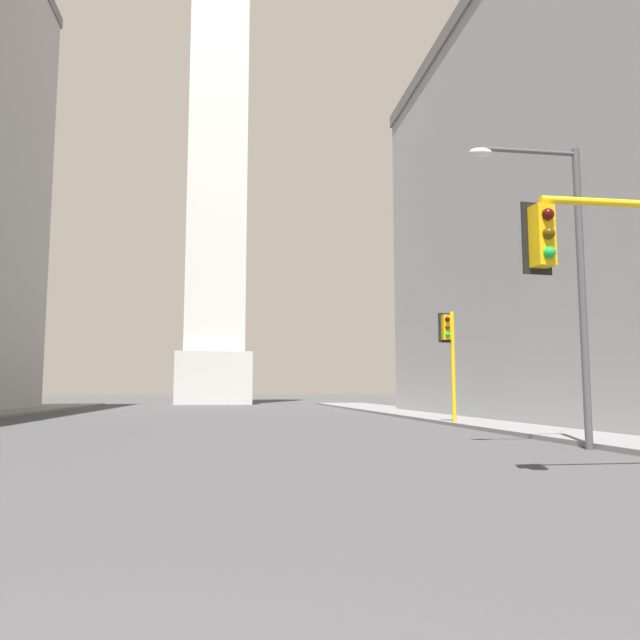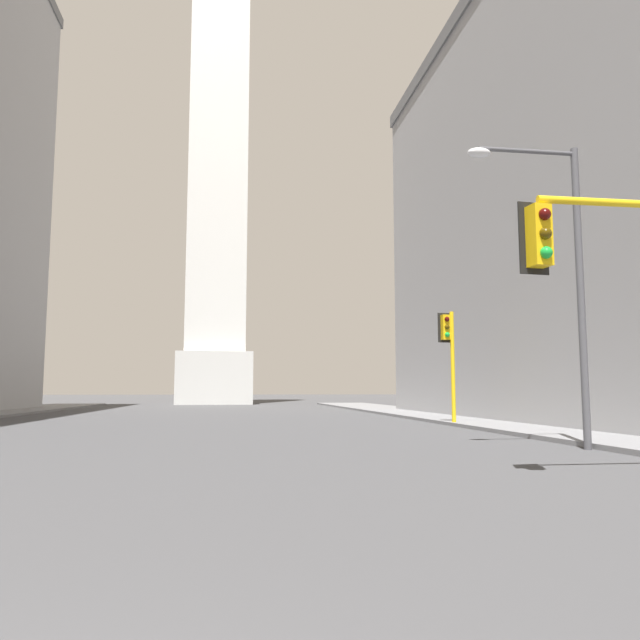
{
  "view_description": "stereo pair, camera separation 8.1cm",
  "coord_description": "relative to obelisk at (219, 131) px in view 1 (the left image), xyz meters",
  "views": [
    {
      "loc": [
        1.3,
        -1.56,
        1.56
      ],
      "look_at": [
        6.88,
        35.63,
        5.77
      ],
      "focal_mm": 35.0,
      "sensor_mm": 36.0,
      "label": 1
    },
    {
      "loc": [
        1.38,
        -1.57,
        1.56
      ],
      "look_at": [
        6.88,
        35.63,
        5.77
      ],
      "focal_mm": 35.0,
      "sensor_mm": 36.0,
      "label": 2
    }
  ],
  "objects": [
    {
      "name": "sidewalk_right",
      "position": [
        13.43,
        -43.55,
        -31.03
      ],
      "size": [
        5.0,
        81.65,
        0.15
      ],
      "primitive_type": "cube",
      "color": "slate",
      "rests_on": "ground_plane"
    },
    {
      "name": "obelisk",
      "position": [
        0.0,
        0.0,
        0.0
      ],
      "size": [
        8.04,
        8.04,
        64.95
      ],
      "color": "silver",
      "rests_on": "ground_plane"
    },
    {
      "name": "traffic_light_mid_right",
      "position": [
        11.02,
        -43.35,
        -27.81
      ],
      "size": [
        0.78,
        0.5,
        5.0
      ],
      "color": "yellow",
      "rests_on": "ground_plane"
    },
    {
      "name": "street_lamp",
      "position": [
        10.2,
        -54.32,
        -26.08
      ],
      "size": [
        3.17,
        0.36,
        8.14
      ],
      "color": "#4C4C51",
      "rests_on": "ground_plane"
    }
  ]
}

